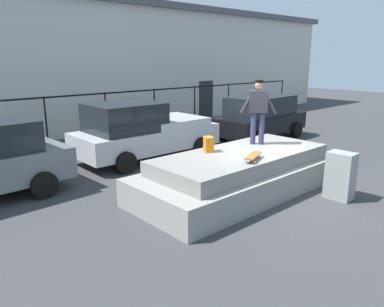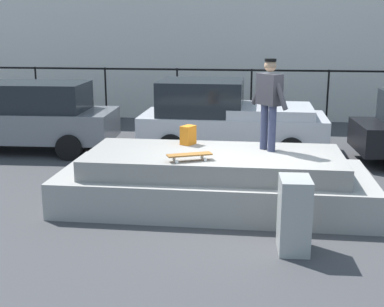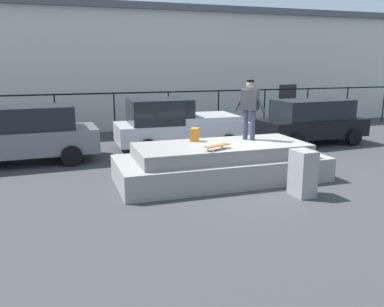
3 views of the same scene
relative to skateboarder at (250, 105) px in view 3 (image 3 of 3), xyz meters
name	(u,v)px [view 3 (image 3 of 3)]	position (x,y,z in m)	size (l,w,h in m)	color
ground_plane	(244,180)	(-0.39, -0.60, -1.97)	(60.00, 60.00, 0.00)	#38383A
concrete_ledge	(221,163)	(-0.96, -0.30, -1.51)	(5.62, 2.38, 0.99)	gray
skateboarder	(250,105)	(0.00, 0.00, 0.00)	(0.68, 0.80, 1.67)	#2D334C
skateboard	(217,146)	(-1.33, -0.95, -0.87)	(0.79, 0.49, 0.12)	brown
backpack	(195,135)	(-1.52, 0.29, -0.79)	(0.28, 0.20, 0.37)	orange
car_grey_hatchback_near	(20,134)	(-6.25, 3.37, -1.02)	(4.74, 2.22, 1.80)	slate
car_silver_pickup_mid	(177,124)	(-0.98, 3.85, -1.04)	(4.75, 2.25, 1.87)	#B7B7BC
car_black_hatchback_far	(312,121)	(4.28, 3.18, -1.05)	(4.33, 2.21, 1.73)	black
utility_box	(303,173)	(0.36, -2.19, -1.41)	(0.44, 0.60, 1.11)	gray
fence_row	(168,104)	(-0.39, 7.24, -0.63)	(24.06, 0.06, 1.90)	black
warehouse_building	(142,67)	(-0.38, 12.89, 0.93)	(35.09, 9.02, 5.77)	beige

